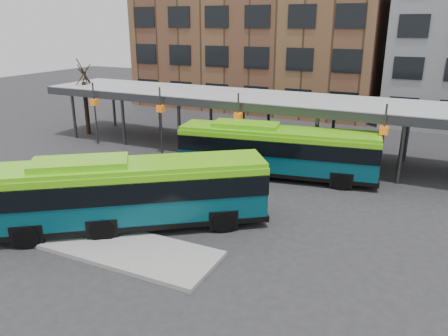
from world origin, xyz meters
TOP-DOWN VIEW (x-y plane):
  - ground at (0.00, 0.00)m, footprint 120.00×120.00m
  - boarding_island at (-5.50, -3.00)m, footprint 14.00×3.00m
  - canopy at (-0.06, 12.87)m, footprint 40.00×6.53m
  - tree at (-18.00, 12.00)m, footprint 1.64×1.64m
  - building_brick at (-10.00, 32.00)m, footprint 26.00×14.00m
  - bus_front at (-3.65, -1.09)m, footprint 11.56×9.39m
  - bus_rear at (0.05, 8.56)m, footprint 12.16×4.39m
  - pedestrian at (-6.98, -2.59)m, footprint 0.68×0.79m

SIDE VIEW (x-z plane):
  - ground at x=0.00m, z-range 0.00..0.00m
  - boarding_island at x=-5.50m, z-range 0.00..0.18m
  - pedestrian at x=-6.98m, z-range 0.19..2.03m
  - bus_rear at x=0.05m, z-range 0.07..3.35m
  - bus_front at x=-3.65m, z-range 0.07..3.48m
  - tree at x=-18.00m, z-range -0.36..5.23m
  - canopy at x=-0.06m, z-range 1.51..6.31m
  - building_brick at x=-10.00m, z-range 0.00..22.00m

